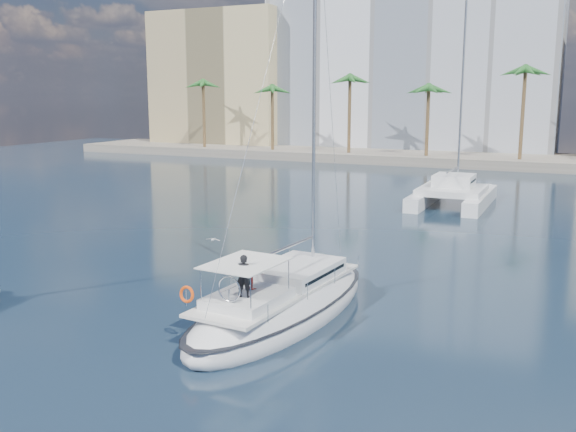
% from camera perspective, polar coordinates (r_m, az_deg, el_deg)
% --- Properties ---
extents(ground, '(160.00, 160.00, 0.00)m').
position_cam_1_polar(ground, '(29.62, -0.86, -6.87)').
color(ground, black).
rests_on(ground, ground).
extents(quay, '(120.00, 14.00, 1.20)m').
position_cam_1_polar(quay, '(87.74, 16.54, 4.85)').
color(quay, gray).
rests_on(quay, ground).
extents(building_modern, '(42.00, 16.00, 28.00)m').
position_cam_1_polar(building_modern, '(101.53, 11.06, 13.41)').
color(building_modern, silver).
rests_on(building_modern, ground).
extents(building_tan_left, '(22.00, 14.00, 22.00)m').
position_cam_1_polar(building_tan_left, '(108.92, -5.38, 11.79)').
color(building_tan_left, tan).
rests_on(building_tan_left, ground).
extents(palm_left, '(3.60, 3.60, 12.30)m').
position_cam_1_polar(palm_left, '(94.52, -4.77, 11.52)').
color(palm_left, brown).
rests_on(palm_left, ground).
extents(palm_centre, '(3.60, 3.60, 12.30)m').
position_cam_1_polar(palm_centre, '(83.39, 16.50, 11.23)').
color(palm_centre, brown).
rests_on(palm_centre, ground).
extents(main_sloop, '(5.04, 12.75, 18.48)m').
position_cam_1_polar(main_sloop, '(26.28, -0.43, -7.93)').
color(main_sloop, silver).
rests_on(main_sloop, ground).
extents(catamaran, '(5.60, 11.20, 16.43)m').
position_cam_1_polar(catamaran, '(54.43, 14.47, 2.14)').
color(catamaran, silver).
rests_on(catamaran, ground).
extents(seagull, '(0.93, 0.40, 0.17)m').
position_cam_1_polar(seagull, '(37.80, -6.67, -2.09)').
color(seagull, silver).
rests_on(seagull, ground).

